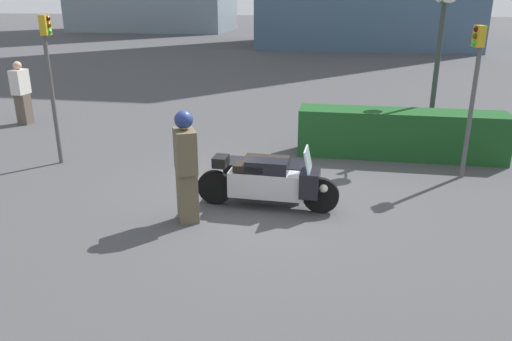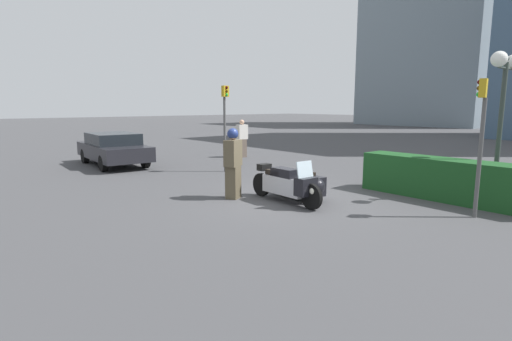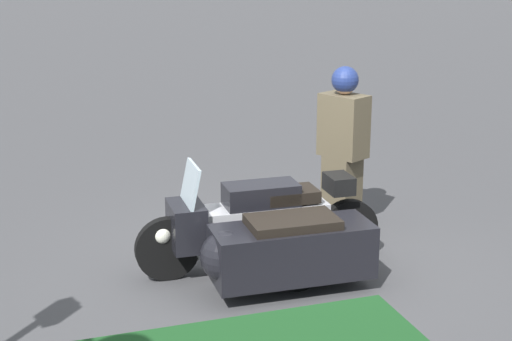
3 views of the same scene
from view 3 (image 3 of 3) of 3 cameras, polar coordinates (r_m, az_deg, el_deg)
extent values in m
plane|color=#424244|center=(7.79, 2.78, -7.79)|extent=(160.00, 160.00, 0.00)
cylinder|color=black|center=(7.68, -6.46, -5.67)|extent=(0.64, 0.12, 0.63)
cylinder|color=black|center=(8.20, 6.73, -4.25)|extent=(0.64, 0.12, 0.63)
cylinder|color=black|center=(7.44, 3.07, -6.92)|extent=(0.50, 0.11, 0.49)
cube|color=#B7B7BC|center=(7.84, 0.36, -4.09)|extent=(1.35, 0.42, 0.45)
cube|color=black|center=(7.73, 0.37, -1.83)|extent=(0.74, 0.38, 0.24)
cube|color=black|center=(7.83, 2.49, -1.77)|extent=(0.55, 0.38, 0.12)
cube|color=black|center=(7.64, -5.07, -4.00)|extent=(0.34, 0.53, 0.44)
cube|color=silver|center=(7.51, -4.78, -0.99)|extent=(0.13, 0.50, 0.40)
sphere|color=white|center=(7.62, -6.85, -4.64)|extent=(0.18, 0.18, 0.18)
cube|color=black|center=(7.36, 2.64, -5.89)|extent=(1.52, 0.62, 0.50)
sphere|color=black|center=(7.18, -2.22, -6.26)|extent=(0.47, 0.47, 0.47)
cube|color=black|center=(7.26, 2.67, -3.77)|extent=(0.84, 0.52, 0.09)
cube|color=black|center=(7.99, 6.05, -0.95)|extent=(0.25, 0.35, 0.18)
cube|color=brown|center=(8.92, 6.23, -1.68)|extent=(0.44, 0.46, 0.88)
cube|color=brown|center=(8.71, 6.39, 3.27)|extent=(0.51, 0.60, 0.70)
sphere|color=tan|center=(8.62, 6.49, 6.30)|extent=(0.24, 0.24, 0.24)
sphere|color=navy|center=(8.62, 6.50, 6.57)|extent=(0.30, 0.30, 0.30)
camera|label=1|loc=(15.08, -14.68, 17.41)|focal=35.00mm
camera|label=2|loc=(14.85, -38.09, 10.19)|focal=28.00mm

